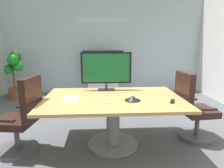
# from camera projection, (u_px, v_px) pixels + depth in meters

# --- Properties ---
(ground_plane) EXTENTS (7.35, 7.35, 0.00)m
(ground_plane) POSITION_uv_depth(u_px,v_px,m) (108.00, 138.00, 3.21)
(ground_plane) COLOR #515459
(wall_back_glass_partition) EXTENTS (6.10, 0.10, 2.93)m
(wall_back_glass_partition) POSITION_uv_depth(u_px,v_px,m) (104.00, 45.00, 6.01)
(wall_back_glass_partition) COLOR #9EB2B7
(wall_back_glass_partition) RESTS_ON ground
(conference_table) EXTENTS (2.00, 1.31, 0.75)m
(conference_table) POSITION_uv_depth(u_px,v_px,m) (113.00, 109.00, 2.90)
(conference_table) COLOR #B2894C
(conference_table) RESTS_ON ground
(office_chair_left) EXTENTS (0.63, 0.61, 1.09)m
(office_chair_left) POSITION_uv_depth(u_px,v_px,m) (22.00, 122.00, 2.72)
(office_chair_left) COLOR #4C4C51
(office_chair_left) RESTS_ON ground
(office_chair_right) EXTENTS (0.61, 0.59, 1.09)m
(office_chair_right) POSITION_uv_depth(u_px,v_px,m) (193.00, 112.00, 3.11)
(office_chair_right) COLOR #4C4C51
(office_chair_right) RESTS_ON ground
(tv_monitor) EXTENTS (0.84, 0.18, 0.64)m
(tv_monitor) POSITION_uv_depth(u_px,v_px,m) (106.00, 69.00, 3.26)
(tv_monitor) COLOR #333338
(tv_monitor) RESTS_ON conference_table
(wall_display_unit) EXTENTS (1.20, 0.36, 1.31)m
(wall_display_unit) POSITION_uv_depth(u_px,v_px,m) (103.00, 80.00, 5.87)
(wall_display_unit) COLOR #B7BABC
(wall_display_unit) RESTS_ON ground
(potted_plant) EXTENTS (0.55, 0.55, 1.32)m
(potted_plant) POSITION_uv_depth(u_px,v_px,m) (14.00, 71.00, 5.31)
(potted_plant) COLOR brown
(potted_plant) RESTS_ON ground
(conference_phone) EXTENTS (0.22, 0.22, 0.07)m
(conference_phone) POSITION_uv_depth(u_px,v_px,m) (133.00, 98.00, 2.71)
(conference_phone) COLOR black
(conference_phone) RESTS_ON conference_table
(remote_control) EXTENTS (0.11, 0.18, 0.02)m
(remote_control) POSITION_uv_depth(u_px,v_px,m) (172.00, 101.00, 2.65)
(remote_control) COLOR black
(remote_control) RESTS_ON conference_table
(whiteboard_marker) EXTENTS (0.09, 0.12, 0.02)m
(whiteboard_marker) POSITION_uv_depth(u_px,v_px,m) (106.00, 102.00, 2.61)
(whiteboard_marker) COLOR silver
(whiteboard_marker) RESTS_ON conference_table
(paper_notepad) EXTENTS (0.23, 0.31, 0.01)m
(paper_notepad) POSITION_uv_depth(u_px,v_px,m) (71.00, 98.00, 2.82)
(paper_notepad) COLOR white
(paper_notepad) RESTS_ON conference_table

